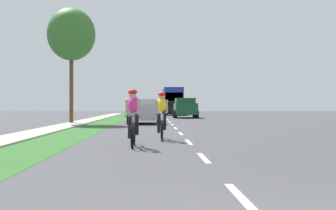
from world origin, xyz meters
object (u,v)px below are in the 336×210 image
bus_blue (172,99)px  street_tree_near (71,35)px  cyclist_lead (133,117)px  cyclist_trailing (162,115)px  suv_dark_green (185,107)px  pickup_black (175,108)px  sedan_silver (144,111)px

bus_blue → street_tree_near: size_ratio=1.60×
bus_blue → street_tree_near: (-7.78, -33.29, 3.61)m
cyclist_lead → street_tree_near: 16.79m
cyclist_trailing → street_tree_near: street_tree_near is taller
suv_dark_green → pickup_black: 9.89m
sedan_silver → suv_dark_green: size_ratio=0.91×
street_tree_near → cyclist_lead: bearing=-73.3°
suv_dark_green → bus_blue: bus_blue is taller
bus_blue → sedan_silver: bearing=-95.4°
suv_dark_green → bus_blue: bearing=90.7°
cyclist_lead → bus_blue: 48.82m
suv_dark_green → bus_blue: (-0.25, 21.51, 1.03)m
sedan_silver → suv_dark_green: 12.70m
sedan_silver → cyclist_trailing: bearing=-86.1°
sedan_silver → bus_blue: bus_blue is taller
cyclist_trailing → sedan_silver: (-0.86, 12.65, -0.04)m
pickup_black → bus_blue: 11.69m
street_tree_near → sedan_silver: bearing=-5.5°
sedan_silver → pickup_black: bearing=82.3°
cyclist_lead → pickup_black: pickup_black is taller
suv_dark_green → sedan_silver: bearing=-105.7°
sedan_silver → suv_dark_green: (3.44, 12.22, 0.18)m
suv_dark_green → bus_blue: size_ratio=0.41×
street_tree_near → bus_blue: bearing=76.8°
suv_dark_green → street_tree_near: (-8.04, -11.78, 4.64)m
bus_blue → cyclist_lead: bearing=-93.7°
cyclist_lead → cyclist_trailing: size_ratio=1.00×
pickup_black → cyclist_trailing: bearing=-93.5°
bus_blue → street_tree_near: 34.37m
cyclist_trailing → cyclist_lead: bearing=-109.5°
cyclist_lead → suv_dark_green: 27.41m
cyclist_trailing → suv_dark_green: suv_dark_green is taller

